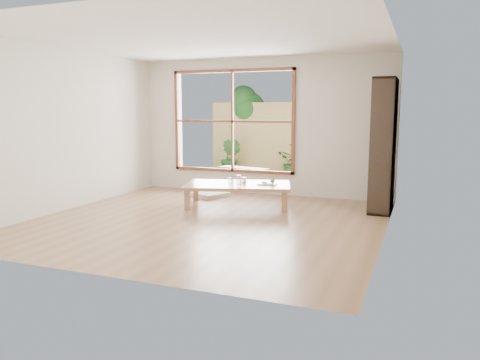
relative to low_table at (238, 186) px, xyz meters
The scene contains 15 objects.
ground 1.20m from the low_table, 90.70° to the right, with size 5.00×5.00×0.00m, color #A06F50.
low_table is the anchor object (origin of this frame).
floor_cushion 1.07m from the low_table, 142.03° to the left, with size 0.55×0.55×0.08m, color white.
bookshelf 2.46m from the low_table, 12.89° to the left, with size 0.34×0.95×2.11m, color #2E2119.
glass_tall 0.13m from the low_table, 46.45° to the right, with size 0.08×0.08×0.15m, color silver.
glass_mid 0.18m from the low_table, 63.21° to the left, with size 0.07×0.07×0.10m, color silver.
glass_short 0.21m from the low_table, 83.16° to the left, with size 0.06×0.06×0.08m, color silver.
glass_small 0.17m from the low_table, behind, with size 0.07×0.07×0.09m, color silver.
food_tray 0.53m from the low_table, 12.19° to the left, with size 0.33×0.25×0.10m.
deck 2.51m from the low_table, 104.29° to the left, with size 2.80×2.00×0.05m, color #383129.
garden_bench 2.23m from the low_table, 108.41° to the left, with size 1.19×0.58×0.36m.
bamboo_fence 3.51m from the low_table, 100.21° to the left, with size 2.80×0.06×1.80m, color tan.
shrub_right 3.08m from the low_table, 86.19° to the left, with size 0.77×0.66×0.85m, color #235720.
shrub_left 3.33m from the low_table, 114.67° to the left, with size 0.51×0.41×0.93m, color #235720.
garden_tree 4.14m from the low_table, 109.19° to the left, with size 1.04×0.85×2.22m.
Camera 1 is at (2.91, -6.11, 1.61)m, focal length 35.00 mm.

